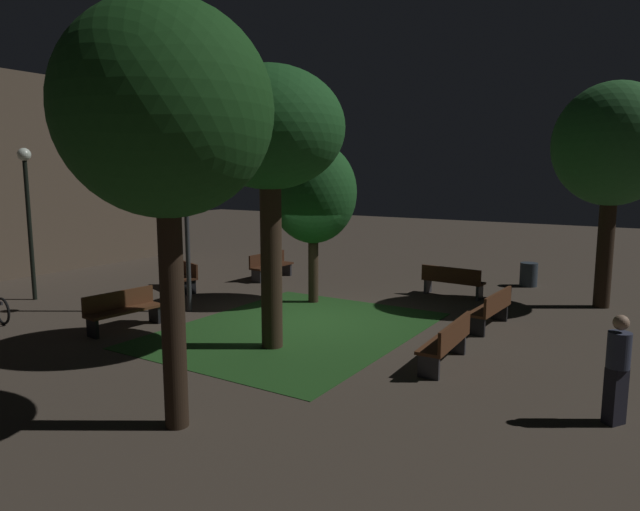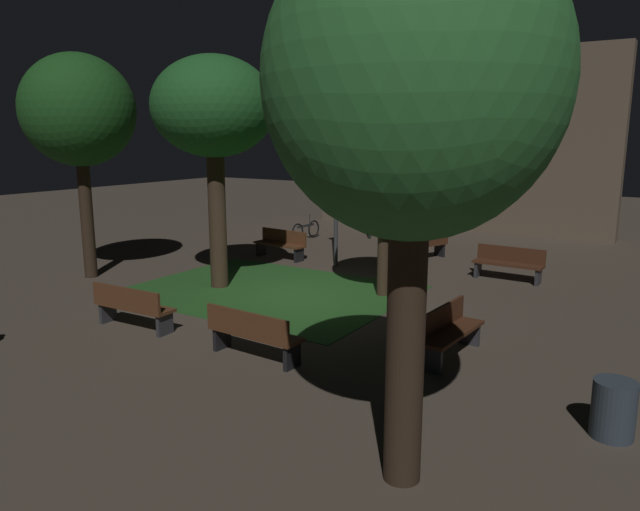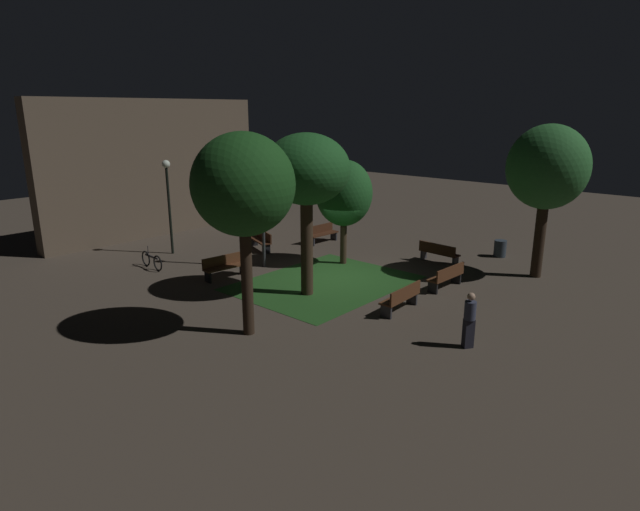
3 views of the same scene
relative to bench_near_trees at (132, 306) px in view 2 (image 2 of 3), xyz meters
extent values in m
plane|color=#473D33|center=(1.52, 3.88, -0.48)|extent=(60.00, 60.00, 0.00)
cube|color=#23511E|center=(0.51, 3.79, -0.48)|extent=(6.57, 5.09, 0.01)
cube|color=#512D19|center=(0.00, 0.08, -0.03)|extent=(1.81, 0.54, 0.06)
cube|color=#512D19|center=(0.00, -0.13, 0.20)|extent=(1.80, 0.12, 0.40)
cube|color=#2D2D33|center=(-0.80, 0.05, -0.27)|extent=(0.09, 0.39, 0.42)
cube|color=#2D2D33|center=(0.80, 0.10, -0.27)|extent=(0.09, 0.39, 0.42)
cube|color=#512D19|center=(3.03, 0.08, -0.03)|extent=(1.82, 0.58, 0.06)
cube|color=#512D19|center=(3.02, -0.13, 0.20)|extent=(1.80, 0.16, 0.40)
cube|color=black|center=(2.23, 0.12, -0.27)|extent=(0.10, 0.39, 0.42)
cube|color=black|center=(3.83, 0.03, -0.27)|extent=(0.10, 0.39, 0.42)
cube|color=#422314|center=(5.88, 1.90, -0.03)|extent=(0.61, 1.83, 0.06)
cube|color=#422314|center=(5.67, 1.91, 0.20)|extent=(0.19, 1.80, 0.40)
cube|color=#2D2D33|center=(5.94, 2.70, -0.27)|extent=(0.39, 0.11, 0.42)
cube|color=#2D2D33|center=(5.82, 1.10, -0.27)|extent=(0.39, 0.11, 0.42)
cube|color=#422314|center=(5.22, 8.00, -0.03)|extent=(1.82, 0.56, 0.06)
cube|color=#422314|center=(5.23, 8.21, 0.20)|extent=(1.80, 0.14, 0.40)
cube|color=#2D2D33|center=(6.02, 7.96, -0.27)|extent=(0.10, 0.39, 0.42)
cube|color=#2D2D33|center=(4.42, 8.03, -0.27)|extent=(0.10, 0.39, 0.42)
cube|color=#512D19|center=(-1.57, 7.11, -0.03)|extent=(1.84, 0.68, 0.06)
cube|color=#512D19|center=(-1.55, 7.32, 0.20)|extent=(1.80, 0.26, 0.40)
cube|color=black|center=(-0.78, 7.02, -0.27)|extent=(0.12, 0.39, 0.42)
cube|color=black|center=(-2.37, 7.20, -0.27)|extent=(0.12, 0.39, 0.42)
cube|color=#422314|center=(2.25, 9.36, -0.03)|extent=(1.09, 1.85, 0.06)
cube|color=#422314|center=(2.45, 9.28, 0.20)|extent=(0.70, 1.70, 0.40)
cube|color=black|center=(1.97, 8.61, -0.27)|extent=(0.39, 0.21, 0.42)
cube|color=black|center=(2.54, 10.11, -0.27)|extent=(0.39, 0.21, 0.42)
cylinder|color=#38281C|center=(3.06, 4.94, 0.71)|extent=(0.28, 0.28, 2.39)
ellipsoid|color=#1E5623|center=(3.06, 4.94, 2.56)|extent=(2.37, 2.37, 2.76)
cylinder|color=#38281C|center=(-0.81, 3.47, 1.34)|extent=(0.44, 0.44, 3.64)
ellipsoid|color=#1E5623|center=(-0.81, 3.47, 3.98)|extent=(2.98, 2.98, 2.42)
cylinder|color=#2D2116|center=(6.69, -1.93, 1.26)|extent=(0.42, 0.42, 3.48)
ellipsoid|color=#28662D|center=(6.69, -1.93, 3.83)|extent=(3.01, 3.01, 3.18)
cylinder|color=#2D2116|center=(-4.48, 2.41, 1.33)|extent=(0.33, 0.33, 3.62)
ellipsoid|color=#194719|center=(-4.48, 2.41, 3.93)|extent=(2.89, 2.89, 2.87)
cylinder|color=black|center=(-0.87, 11.85, 1.48)|extent=(0.12, 0.12, 3.92)
sphere|color=white|center=(-0.87, 11.85, 3.59)|extent=(0.36, 0.36, 0.36)
cylinder|color=#333338|center=(0.47, 7.11, 1.98)|extent=(0.12, 0.12, 4.93)
sphere|color=white|center=(0.47, 7.11, 4.60)|extent=(0.36, 0.36, 0.36)
cylinder|color=#2D3842|center=(8.57, 0.35, -0.11)|extent=(0.54, 0.54, 0.75)
torus|color=black|center=(-2.82, 9.94, -0.15)|extent=(0.10, 0.66, 0.66)
torus|color=black|center=(-2.76, 10.94, -0.15)|extent=(0.10, 0.66, 0.66)
cube|color=#232328|center=(-2.79, 10.44, 0.03)|extent=(0.10, 1.00, 0.08)
cylinder|color=#232328|center=(-2.78, 10.69, 0.25)|extent=(0.03, 0.03, 0.40)
cube|color=brown|center=(0.94, 15.76, 2.98)|extent=(12.17, 0.80, 6.92)
camera|label=1|loc=(-9.86, -3.37, 3.12)|focal=31.63mm
camera|label=2|loc=(9.11, -7.50, 3.30)|focal=33.13mm
camera|label=3|loc=(-13.87, -8.70, 5.93)|focal=29.53mm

